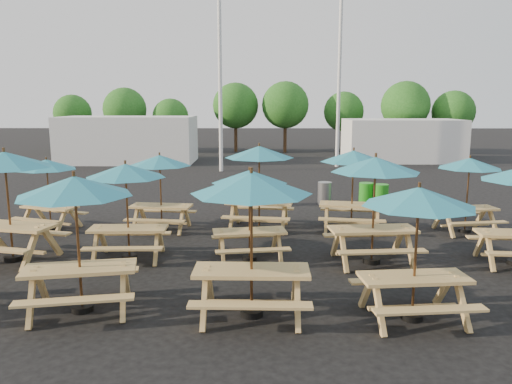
{
  "coord_description": "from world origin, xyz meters",
  "views": [
    {
      "loc": [
        0.15,
        -12.57,
        3.63
      ],
      "look_at": [
        0.0,
        1.5,
        1.1
      ],
      "focal_mm": 35.0,
      "sensor_mm": 36.0,
      "label": 1
    }
  ],
  "objects_px": {
    "waste_bin_3": "(366,194)",
    "waste_bin_2": "(325,193)",
    "picnic_unit_3": "(75,196)",
    "picnic_unit_14": "(469,168)",
    "picnic_unit_6": "(251,194)",
    "picnic_unit_4": "(126,177)",
    "picnic_unit_10": "(375,172)",
    "waste_bin_4": "(381,196)",
    "picnic_unit_11": "(353,162)",
    "picnic_unit_2": "(47,169)",
    "picnic_unit_8": "(259,158)",
    "picnic_unit_9": "(418,206)",
    "picnic_unit_1": "(5,167)",
    "waste_bin_0": "(245,195)",
    "waste_bin_1": "(247,195)",
    "picnic_unit_5": "(160,166)",
    "picnic_unit_7": "(249,183)"
  },
  "relations": [
    {
      "from": "waste_bin_3",
      "to": "waste_bin_2",
      "type": "bearing_deg",
      "value": 174.65
    },
    {
      "from": "picnic_unit_3",
      "to": "picnic_unit_14",
      "type": "relative_size",
      "value": 1.14
    },
    {
      "from": "picnic_unit_6",
      "to": "picnic_unit_4",
      "type": "bearing_deg",
      "value": 133.76
    },
    {
      "from": "picnic_unit_10",
      "to": "waste_bin_4",
      "type": "xyz_separation_m",
      "value": [
        1.68,
        6.26,
        -1.7
      ]
    },
    {
      "from": "waste_bin_3",
      "to": "picnic_unit_11",
      "type": "bearing_deg",
      "value": -107.94
    },
    {
      "from": "picnic_unit_2",
      "to": "waste_bin_3",
      "type": "bearing_deg",
      "value": 38.27
    },
    {
      "from": "picnic_unit_3",
      "to": "picnic_unit_2",
      "type": "bearing_deg",
      "value": 106.26
    },
    {
      "from": "picnic_unit_2",
      "to": "waste_bin_4",
      "type": "xyz_separation_m",
      "value": [
        10.33,
        3.24,
        -1.35
      ]
    },
    {
      "from": "picnic_unit_8",
      "to": "picnic_unit_9",
      "type": "relative_size",
      "value": 1.06
    },
    {
      "from": "picnic_unit_9",
      "to": "waste_bin_3",
      "type": "bearing_deg",
      "value": 77.01
    },
    {
      "from": "picnic_unit_2",
      "to": "waste_bin_2",
      "type": "distance_m",
      "value": 9.28
    },
    {
      "from": "picnic_unit_4",
      "to": "picnic_unit_1",
      "type": "bearing_deg",
      "value": -179.1
    },
    {
      "from": "picnic_unit_6",
      "to": "waste_bin_0",
      "type": "xyz_separation_m",
      "value": [
        -0.4,
        9.24,
        -1.74
      ]
    },
    {
      "from": "picnic_unit_8",
      "to": "picnic_unit_1",
      "type": "bearing_deg",
      "value": -144.04
    },
    {
      "from": "picnic_unit_14",
      "to": "picnic_unit_11",
      "type": "bearing_deg",
      "value": 167.82
    },
    {
      "from": "picnic_unit_2",
      "to": "picnic_unit_10",
      "type": "bearing_deg",
      "value": -0.78
    },
    {
      "from": "waste_bin_2",
      "to": "picnic_unit_11",
      "type": "bearing_deg",
      "value": -85.33
    },
    {
      "from": "picnic_unit_6",
      "to": "picnic_unit_9",
      "type": "xyz_separation_m",
      "value": [
        2.73,
        -0.12,
        -0.18
      ]
    },
    {
      "from": "picnic_unit_2",
      "to": "picnic_unit_4",
      "type": "relative_size",
      "value": 0.92
    },
    {
      "from": "picnic_unit_6",
      "to": "waste_bin_1",
      "type": "height_order",
      "value": "picnic_unit_6"
    },
    {
      "from": "picnic_unit_1",
      "to": "waste_bin_3",
      "type": "bearing_deg",
      "value": 47.47
    },
    {
      "from": "picnic_unit_2",
      "to": "picnic_unit_3",
      "type": "relative_size",
      "value": 0.87
    },
    {
      "from": "picnic_unit_5",
      "to": "picnic_unit_10",
      "type": "height_order",
      "value": "picnic_unit_10"
    },
    {
      "from": "waste_bin_2",
      "to": "waste_bin_4",
      "type": "bearing_deg",
      "value": -13.25
    },
    {
      "from": "waste_bin_4",
      "to": "picnic_unit_5",
      "type": "bearing_deg",
      "value": -154.99
    },
    {
      "from": "picnic_unit_2",
      "to": "waste_bin_1",
      "type": "height_order",
      "value": "picnic_unit_2"
    },
    {
      "from": "waste_bin_2",
      "to": "picnic_unit_14",
      "type": "bearing_deg",
      "value": -48.23
    },
    {
      "from": "picnic_unit_3",
      "to": "waste_bin_2",
      "type": "bearing_deg",
      "value": 49.09
    },
    {
      "from": "picnic_unit_9",
      "to": "picnic_unit_3",
      "type": "bearing_deg",
      "value": 171.29
    },
    {
      "from": "waste_bin_0",
      "to": "picnic_unit_6",
      "type": "bearing_deg",
      "value": -87.51
    },
    {
      "from": "picnic_unit_1",
      "to": "waste_bin_2",
      "type": "relative_size",
      "value": 3.17
    },
    {
      "from": "picnic_unit_7",
      "to": "waste_bin_2",
      "type": "relative_size",
      "value": 2.64
    },
    {
      "from": "picnic_unit_6",
      "to": "waste_bin_4",
      "type": "relative_size",
      "value": 3.1
    },
    {
      "from": "picnic_unit_5",
      "to": "waste_bin_3",
      "type": "xyz_separation_m",
      "value": [
        6.62,
        3.62,
        -1.47
      ]
    },
    {
      "from": "picnic_unit_6",
      "to": "picnic_unit_9",
      "type": "bearing_deg",
      "value": -1.77
    },
    {
      "from": "picnic_unit_10",
      "to": "waste_bin_0",
      "type": "height_order",
      "value": "picnic_unit_10"
    },
    {
      "from": "picnic_unit_11",
      "to": "waste_bin_0",
      "type": "distance_m",
      "value": 4.87
    },
    {
      "from": "picnic_unit_10",
      "to": "waste_bin_2",
      "type": "distance_m",
      "value": 6.92
    },
    {
      "from": "picnic_unit_1",
      "to": "waste_bin_2",
      "type": "height_order",
      "value": "picnic_unit_1"
    },
    {
      "from": "picnic_unit_1",
      "to": "picnic_unit_10",
      "type": "bearing_deg",
      "value": 12.63
    },
    {
      "from": "waste_bin_0",
      "to": "waste_bin_4",
      "type": "bearing_deg",
      "value": -1.0
    },
    {
      "from": "waste_bin_0",
      "to": "waste_bin_2",
      "type": "bearing_deg",
      "value": 7.34
    },
    {
      "from": "picnic_unit_7",
      "to": "picnic_unit_9",
      "type": "distance_m",
      "value": 4.27
    },
    {
      "from": "picnic_unit_3",
      "to": "waste_bin_4",
      "type": "relative_size",
      "value": 3.0
    },
    {
      "from": "picnic_unit_1",
      "to": "waste_bin_2",
      "type": "distance_m",
      "value": 10.59
    },
    {
      "from": "picnic_unit_1",
      "to": "picnic_unit_3",
      "type": "distance_m",
      "value": 3.87
    },
    {
      "from": "picnic_unit_5",
      "to": "picnic_unit_7",
      "type": "relative_size",
      "value": 1.03
    },
    {
      "from": "picnic_unit_9",
      "to": "waste_bin_4",
      "type": "relative_size",
      "value": 2.84
    },
    {
      "from": "picnic_unit_1",
      "to": "picnic_unit_11",
      "type": "height_order",
      "value": "picnic_unit_1"
    },
    {
      "from": "picnic_unit_14",
      "to": "picnic_unit_8",
      "type": "bearing_deg",
      "value": 168.06
    }
  ]
}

